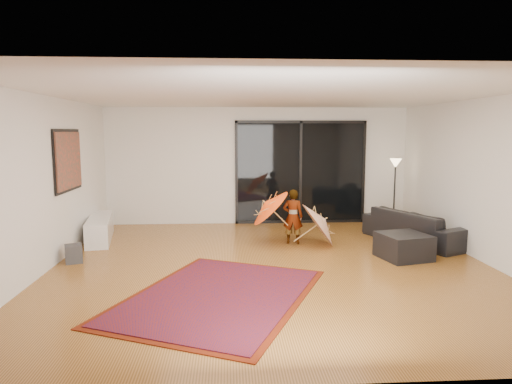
{
  "coord_description": "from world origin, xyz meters",
  "views": [
    {
      "loc": [
        -0.7,
        -7.09,
        2.14
      ],
      "look_at": [
        -0.21,
        0.77,
        1.1
      ],
      "focal_mm": 32.0,
      "sensor_mm": 36.0,
      "label": 1
    }
  ],
  "objects": [
    {
      "name": "floor",
      "position": [
        0.0,
        0.0,
        0.0
      ],
      "size": [
        7.0,
        7.0,
        0.0
      ],
      "primitive_type": "plane",
      "color": "#A56A2D",
      "rests_on": "ground"
    },
    {
      "name": "ceiling",
      "position": [
        0.0,
        0.0,
        2.7
      ],
      "size": [
        7.0,
        7.0,
        0.0
      ],
      "primitive_type": "plane",
      "rotation": [
        3.14,
        0.0,
        0.0
      ],
      "color": "white",
      "rests_on": "wall_back"
    },
    {
      "name": "wall_back",
      "position": [
        0.0,
        3.5,
        1.35
      ],
      "size": [
        7.0,
        0.0,
        7.0
      ],
      "primitive_type": "plane",
      "rotation": [
        1.57,
        0.0,
        0.0
      ],
      "color": "silver",
      "rests_on": "floor"
    },
    {
      "name": "wall_front",
      "position": [
        0.0,
        -3.5,
        1.35
      ],
      "size": [
        7.0,
        0.0,
        7.0
      ],
      "primitive_type": "plane",
      "rotation": [
        -1.57,
        0.0,
        0.0
      ],
      "color": "silver",
      "rests_on": "floor"
    },
    {
      "name": "wall_left",
      "position": [
        -3.5,
        0.0,
        1.35
      ],
      "size": [
        0.0,
        7.0,
        7.0
      ],
      "primitive_type": "plane",
      "rotation": [
        1.57,
        0.0,
        1.57
      ],
      "color": "silver",
      "rests_on": "floor"
    },
    {
      "name": "wall_right",
      "position": [
        3.5,
        0.0,
        1.35
      ],
      "size": [
        0.0,
        7.0,
        7.0
      ],
      "primitive_type": "plane",
      "rotation": [
        1.57,
        0.0,
        -1.57
      ],
      "color": "silver",
      "rests_on": "floor"
    },
    {
      "name": "sliding_door",
      "position": [
        1.0,
        3.47,
        1.2
      ],
      "size": [
        3.06,
        0.07,
        2.4
      ],
      "color": "black",
      "rests_on": "wall_back"
    },
    {
      "name": "painting",
      "position": [
        -3.46,
        1.0,
        1.65
      ],
      "size": [
        0.04,
        1.28,
        1.08
      ],
      "color": "black",
      "rests_on": "wall_left"
    },
    {
      "name": "media_console",
      "position": [
        -3.25,
        1.97,
        0.23
      ],
      "size": [
        0.71,
        1.72,
        0.46
      ],
      "primitive_type": "cube",
      "rotation": [
        0.0,
        0.0,
        0.18
      ],
      "color": "white",
      "rests_on": "floor"
    },
    {
      "name": "speaker",
      "position": [
        -3.25,
        0.39,
        0.15
      ],
      "size": [
        0.34,
        0.34,
        0.3
      ],
      "primitive_type": "cube",
      "rotation": [
        0.0,
        0.0,
        0.37
      ],
      "color": "#424244",
      "rests_on": "floor"
    },
    {
      "name": "persian_rug",
      "position": [
        -0.83,
        -1.33,
        0.01
      ],
      "size": [
        3.19,
        3.62,
        0.02
      ],
      "rotation": [
        0.0,
        0.0,
        -0.42
      ],
      "color": "#541707",
      "rests_on": "floor"
    },
    {
      "name": "sofa",
      "position": [
        2.95,
        1.41,
        0.31
      ],
      "size": [
        1.65,
        2.29,
        0.62
      ],
      "primitive_type": "imported",
      "rotation": [
        0.0,
        0.0,
        2.0
      ],
      "color": "black",
      "rests_on": "floor"
    },
    {
      "name": "ottoman",
      "position": [
        2.27,
        0.29,
        0.21
      ],
      "size": [
        0.9,
        0.9,
        0.43
      ],
      "primitive_type": "cube",
      "rotation": [
        0.0,
        0.0,
        0.24
      ],
      "color": "black",
      "rests_on": "floor"
    },
    {
      "name": "floor_lamp",
      "position": [
        3.1,
        3.01,
        1.21
      ],
      "size": [
        0.26,
        0.26,
        1.54
      ],
      "color": "black",
      "rests_on": "floor"
    },
    {
      "name": "child",
      "position": [
        0.54,
        1.46,
        0.53
      ],
      "size": [
        0.43,
        0.32,
        1.05
      ],
      "primitive_type": "imported",
      "rotation": [
        0.0,
        0.0,
        2.94
      ],
      "color": "#999999",
      "rests_on": "floor"
    },
    {
      "name": "parasol_orange",
      "position": [
        -0.01,
        1.41,
        0.73
      ],
      "size": [
        0.75,
        0.88,
        0.89
      ],
      "rotation": [
        0.0,
        -0.78,
        0.0
      ],
      "color": "#FF480D",
      "rests_on": "child"
    },
    {
      "name": "parasol_white",
      "position": [
        1.14,
        1.31,
        0.5
      ],
      "size": [
        0.72,
        0.96,
        0.99
      ],
      "rotation": [
        0.0,
        0.95,
        0.0
      ],
      "color": "white",
      "rests_on": "floor"
    }
  ]
}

